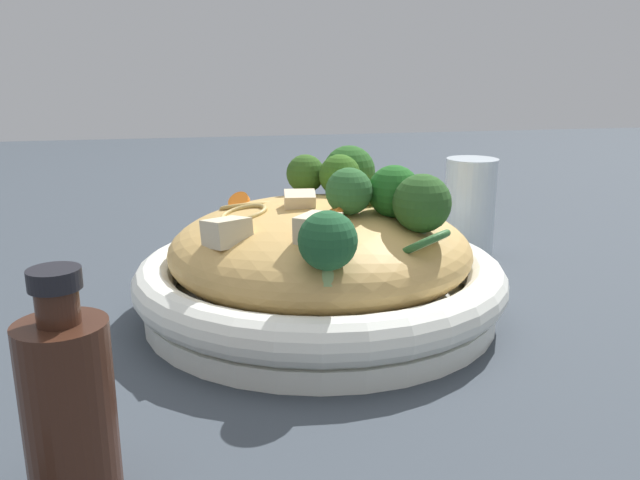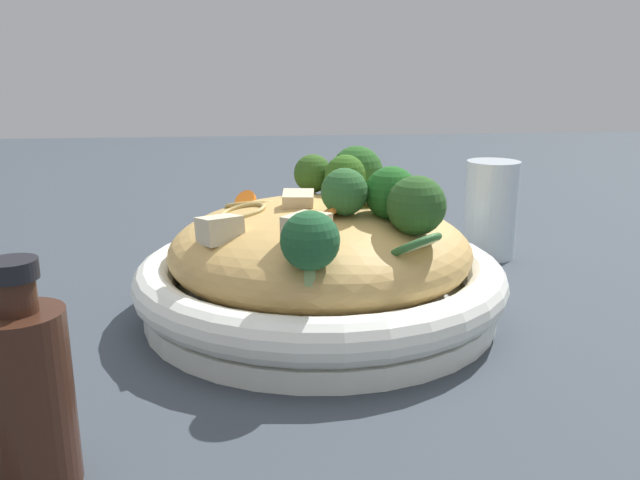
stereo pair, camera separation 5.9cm
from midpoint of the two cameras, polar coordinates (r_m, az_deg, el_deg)
The scene contains 9 objects.
ground_plane at distance 0.61m, azimuth 2.78°, elevation -6.38°, with size 3.00×3.00×0.00m, color #343C44.
serving_bowl at distance 0.60m, azimuth 2.81°, elevation -3.90°, with size 0.33×0.33×0.05m.
noodle_heap at distance 0.59m, azimuth 2.83°, elevation -0.84°, with size 0.27×0.27×0.09m.
broccoli_florets at distance 0.57m, azimuth 6.32°, elevation 4.13°, with size 0.15×0.24×0.08m.
carrot_coins at distance 0.55m, azimuth 5.05°, elevation 2.01°, with size 0.17×0.18×0.03m.
zucchini_slices at distance 0.55m, azimuth 8.67°, elevation 1.78°, with size 0.08×0.14×0.05m.
chicken_chunks at distance 0.52m, azimuth -1.13°, elevation 1.30°, with size 0.11×0.11×0.04m.
soy_sauce_bottle at distance 0.38m, azimuth -19.97°, elevation -12.56°, with size 0.05×0.05×0.13m.
drinking_glass at distance 0.80m, azimuth 16.69°, elevation 2.54°, with size 0.06×0.06×0.11m.
Camera 2 is at (-0.06, -0.56, 0.22)m, focal length 36.77 mm.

